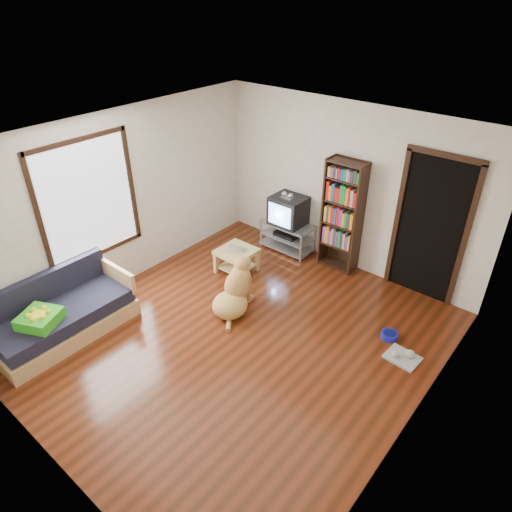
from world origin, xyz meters
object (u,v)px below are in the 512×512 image
Objects in this scene: coffee_table at (237,257)px; sofa at (63,316)px; grey_rag at (402,358)px; tv_stand at (287,235)px; dog_bowl at (389,335)px; green_cushion at (40,319)px; dog at (235,292)px; bookshelf at (343,210)px; crt_tv at (289,210)px; laptop at (235,250)px.

sofa is at bearing -107.08° from coffee_table.
grey_rag is 2.98m from tv_stand.
dog_bowl is 0.55× the size of grey_rag.
green_cushion reaches higher than coffee_table.
coffee_table is 0.61× the size of dog.
crt_tv is at bearing -175.68° from bookshelf.
crt_tv is (-2.40, 1.01, 0.70)m from dog_bowl.
bookshelf reaches higher than crt_tv.
dog is (-2.27, -0.58, 0.27)m from grey_rag.
laptop is at bearing -99.62° from crt_tv.
crt_tv is 1.22m from coffee_table.
grey_rag is at bearing -24.69° from tv_stand.
laptop is at bearing -177.11° from dog_bowl.
tv_stand is at bearing 155.31° from grey_rag.
bookshelf is at bearing 40.99° from green_cushion.
sofa is (-0.78, -2.51, -0.15)m from laptop.
dog_bowl is (3.25, 2.97, -0.45)m from green_cushion.
sofa reaches higher than laptop.
green_cushion reaches higher than tv_stand.
bookshelf is (0.95, 0.07, 0.26)m from crt_tv.
bookshelf is 2.00× the size of dog.
bookshelf is (-1.45, 1.09, 0.96)m from dog_bowl.
green_cushion is 0.42m from sofa.
green_cushion is at bearing -69.43° from sofa.
grey_rag is (0.30, -0.25, -0.03)m from dog_bowl.
green_cushion is at bearing -115.45° from laptop.
laptop is 0.35× the size of dog.
green_cushion is 2.95m from coffee_table.
dog_bowl is 0.38× the size of crt_tv.
tv_stand is 1.20m from bookshelf.
bookshelf is (1.80, 4.05, 0.51)m from green_cushion.
crt_tv is 0.32× the size of sofa.
coffee_table is (-2.59, -0.10, 0.24)m from dog_bowl.
crt_tv reaches higher than laptop.
crt_tv reaches higher than grey_rag.
sofa is 2.00× the size of dog.
sofa is at bearing 85.50° from green_cushion.
laptop is 0.17× the size of bookshelf.
dog is (0.62, -0.70, -0.13)m from laptop.
laptop is 1.21m from crt_tv.
bookshelf is 3.27× the size of coffee_table.
bookshelf is 4.26m from sofa.
green_cushion is 1.39× the size of laptop.
coffee_table is at bearing 52.05° from green_cushion.
grey_rag is (3.55, 2.72, -0.48)m from green_cushion.
bookshelf is at bearing 4.32° from crt_tv.
green_cushion is at bearing -120.81° from dog.
grey_rag is 2.41m from bookshelf.
dog_bowl is 0.24× the size of tv_stand.
tv_stand is at bearing 103.20° from dog.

